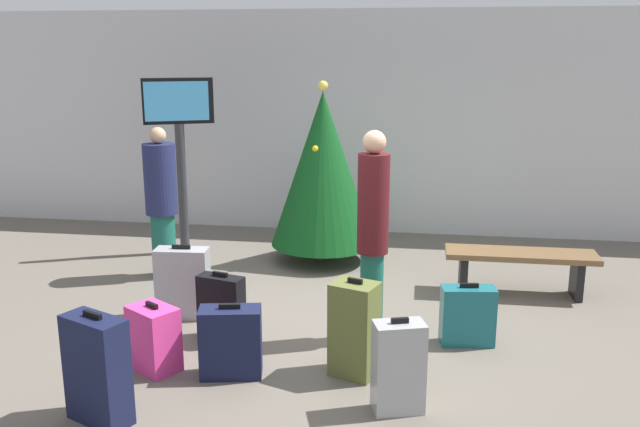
{
  "coord_description": "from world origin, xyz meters",
  "views": [
    {
      "loc": [
        0.81,
        -5.86,
        2.59
      ],
      "look_at": [
        -0.22,
        0.95,
        0.9
      ],
      "focal_mm": 37.74,
      "sensor_mm": 36.0,
      "label": 1
    }
  ],
  "objects_px": {
    "suitcase_5": "(97,370)",
    "suitcase_6": "(468,316)",
    "holiday_tree": "(323,169)",
    "traveller_1": "(373,230)",
    "traveller_0": "(161,200)",
    "suitcase_3": "(231,342)",
    "suitcase_2": "(354,329)",
    "suitcase_0": "(398,367)",
    "suitcase_4": "(183,283)",
    "flight_info_kiosk": "(179,133)",
    "suitcase_1": "(154,338)",
    "waiting_bench": "(520,262)",
    "suitcase_7": "(221,308)"
  },
  "relations": [
    {
      "from": "traveller_0",
      "to": "suitcase_6",
      "type": "xyz_separation_m",
      "value": [
        3.38,
        -1.37,
        -0.65
      ]
    },
    {
      "from": "holiday_tree",
      "to": "suitcase_4",
      "type": "distance_m",
      "value": 2.43
    },
    {
      "from": "suitcase_1",
      "to": "waiting_bench",
      "type": "bearing_deg",
      "value": 35.07
    },
    {
      "from": "holiday_tree",
      "to": "traveller_1",
      "type": "relative_size",
      "value": 1.16
    },
    {
      "from": "holiday_tree",
      "to": "suitcase_7",
      "type": "xyz_separation_m",
      "value": [
        -0.56,
        -2.48,
        -0.86
      ]
    },
    {
      "from": "traveller_1",
      "to": "suitcase_4",
      "type": "relative_size",
      "value": 2.59
    },
    {
      "from": "waiting_bench",
      "to": "traveller_1",
      "type": "xyz_separation_m",
      "value": [
        -1.5,
        -1.39,
        0.67
      ]
    },
    {
      "from": "flight_info_kiosk",
      "to": "suitcase_7",
      "type": "height_order",
      "value": "flight_info_kiosk"
    },
    {
      "from": "flight_info_kiosk",
      "to": "suitcase_3",
      "type": "xyz_separation_m",
      "value": [
        1.54,
        -3.21,
        -1.28
      ]
    },
    {
      "from": "suitcase_0",
      "to": "suitcase_5",
      "type": "xyz_separation_m",
      "value": [
        -2.09,
        -0.46,
        0.05
      ]
    },
    {
      "from": "holiday_tree",
      "to": "suitcase_6",
      "type": "bearing_deg",
      "value": -53.73
    },
    {
      "from": "waiting_bench",
      "to": "traveller_0",
      "type": "height_order",
      "value": "traveller_0"
    },
    {
      "from": "suitcase_0",
      "to": "suitcase_6",
      "type": "height_order",
      "value": "suitcase_0"
    },
    {
      "from": "suitcase_3",
      "to": "suitcase_6",
      "type": "distance_m",
      "value": 2.13
    },
    {
      "from": "suitcase_2",
      "to": "suitcase_0",
      "type": "bearing_deg",
      "value": -54.14
    },
    {
      "from": "traveller_0",
      "to": "suitcase_3",
      "type": "height_order",
      "value": "traveller_0"
    },
    {
      "from": "suitcase_5",
      "to": "suitcase_3",
      "type": "bearing_deg",
      "value": 47.88
    },
    {
      "from": "flight_info_kiosk",
      "to": "suitcase_3",
      "type": "distance_m",
      "value": 3.79
    },
    {
      "from": "traveller_0",
      "to": "suitcase_1",
      "type": "relative_size",
      "value": 3.0
    },
    {
      "from": "suitcase_1",
      "to": "suitcase_6",
      "type": "relative_size",
      "value": 1.01
    },
    {
      "from": "traveller_0",
      "to": "suitcase_3",
      "type": "distance_m",
      "value": 2.77
    },
    {
      "from": "suitcase_5",
      "to": "suitcase_6",
      "type": "distance_m",
      "value": 3.17
    },
    {
      "from": "suitcase_2",
      "to": "suitcase_6",
      "type": "xyz_separation_m",
      "value": [
        0.95,
        0.74,
        -0.13
      ]
    },
    {
      "from": "suitcase_2",
      "to": "suitcase_4",
      "type": "bearing_deg",
      "value": 151.73
    },
    {
      "from": "suitcase_5",
      "to": "suitcase_7",
      "type": "bearing_deg",
      "value": 72.56
    },
    {
      "from": "suitcase_4",
      "to": "suitcase_6",
      "type": "height_order",
      "value": "suitcase_4"
    },
    {
      "from": "traveller_1",
      "to": "suitcase_2",
      "type": "height_order",
      "value": "traveller_1"
    },
    {
      "from": "flight_info_kiosk",
      "to": "waiting_bench",
      "type": "bearing_deg",
      "value": -12.92
    },
    {
      "from": "suitcase_2",
      "to": "suitcase_4",
      "type": "distance_m",
      "value": 2.04
    },
    {
      "from": "waiting_bench",
      "to": "suitcase_4",
      "type": "relative_size",
      "value": 2.14
    },
    {
      "from": "holiday_tree",
      "to": "suitcase_1",
      "type": "relative_size",
      "value": 3.82
    },
    {
      "from": "suitcase_2",
      "to": "suitcase_4",
      "type": "xyz_separation_m",
      "value": [
        -1.79,
        0.96,
        -0.04
      ]
    },
    {
      "from": "traveller_1",
      "to": "suitcase_0",
      "type": "xyz_separation_m",
      "value": [
        0.29,
        -1.23,
        -0.69
      ]
    },
    {
      "from": "holiday_tree",
      "to": "suitcase_3",
      "type": "relative_size",
      "value": 3.61
    },
    {
      "from": "flight_info_kiosk",
      "to": "suitcase_5",
      "type": "xyz_separation_m",
      "value": [
        0.81,
        -4.03,
        -1.17
      ]
    },
    {
      "from": "flight_info_kiosk",
      "to": "traveller_1",
      "type": "xyz_separation_m",
      "value": [
        2.61,
        -2.33,
        -0.53
      ]
    },
    {
      "from": "waiting_bench",
      "to": "suitcase_3",
      "type": "height_order",
      "value": "suitcase_3"
    },
    {
      "from": "waiting_bench",
      "to": "suitcase_5",
      "type": "bearing_deg",
      "value": -136.91
    },
    {
      "from": "suitcase_0",
      "to": "suitcase_1",
      "type": "height_order",
      "value": "suitcase_0"
    },
    {
      "from": "suitcase_2",
      "to": "suitcase_1",
      "type": "bearing_deg",
      "value": -174.6
    },
    {
      "from": "flight_info_kiosk",
      "to": "suitcase_5",
      "type": "bearing_deg",
      "value": -78.66
    },
    {
      "from": "suitcase_0",
      "to": "suitcase_2",
      "type": "xyz_separation_m",
      "value": [
        -0.37,
        0.52,
        0.05
      ]
    },
    {
      "from": "waiting_bench",
      "to": "suitcase_3",
      "type": "distance_m",
      "value": 3.43
    },
    {
      "from": "suitcase_2",
      "to": "suitcase_3",
      "type": "height_order",
      "value": "suitcase_2"
    },
    {
      "from": "suitcase_2",
      "to": "suitcase_7",
      "type": "relative_size",
      "value": 1.27
    },
    {
      "from": "traveller_1",
      "to": "suitcase_2",
      "type": "bearing_deg",
      "value": -96.58
    },
    {
      "from": "traveller_0",
      "to": "suitcase_7",
      "type": "height_order",
      "value": "traveller_0"
    },
    {
      "from": "suitcase_3",
      "to": "suitcase_4",
      "type": "height_order",
      "value": "suitcase_4"
    },
    {
      "from": "holiday_tree",
      "to": "traveller_1",
      "type": "xyz_separation_m",
      "value": [
        0.78,
        -2.26,
        -0.13
      ]
    },
    {
      "from": "holiday_tree",
      "to": "flight_info_kiosk",
      "type": "bearing_deg",
      "value": 177.63
    }
  ]
}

